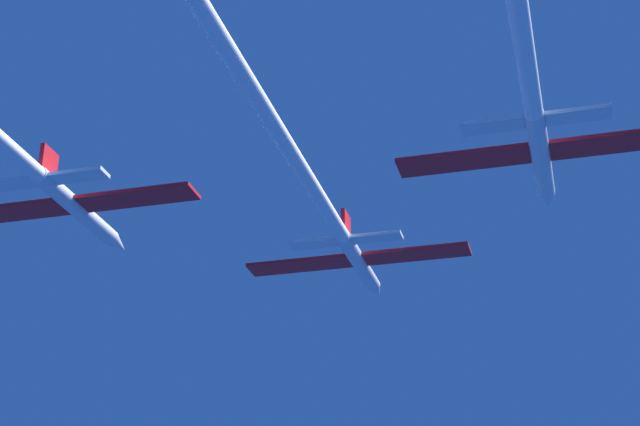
% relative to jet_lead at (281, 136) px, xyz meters
% --- Properties ---
extents(jet_lead, '(20.87, 80.03, 3.46)m').
position_rel_jet_lead_xyz_m(jet_lead, '(0.00, 0.00, 0.00)').
color(jet_lead, white).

